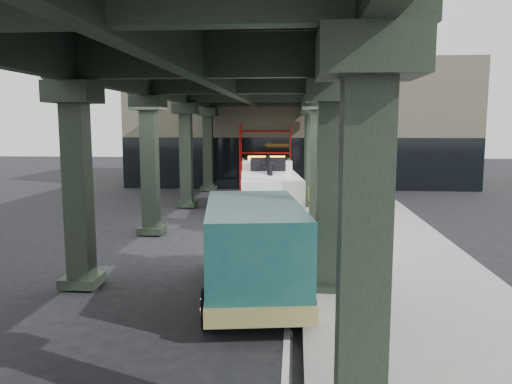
% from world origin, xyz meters
% --- Properties ---
extents(ground, '(90.00, 90.00, 0.00)m').
position_xyz_m(ground, '(0.00, 0.00, 0.00)').
color(ground, black).
rests_on(ground, ground).
extents(sidewalk, '(5.00, 40.00, 0.15)m').
position_xyz_m(sidewalk, '(4.50, 2.00, 0.07)').
color(sidewalk, gray).
rests_on(sidewalk, ground).
extents(lane_stripe, '(0.12, 38.00, 0.01)m').
position_xyz_m(lane_stripe, '(1.70, 2.00, 0.01)').
color(lane_stripe, silver).
rests_on(lane_stripe, ground).
extents(viaduct, '(7.40, 32.00, 6.40)m').
position_xyz_m(viaduct, '(-0.40, 2.00, 5.46)').
color(viaduct, black).
rests_on(viaduct, ground).
extents(building, '(22.00, 10.00, 8.00)m').
position_xyz_m(building, '(2.00, 20.00, 4.00)').
color(building, '#C6B793').
rests_on(building, ground).
extents(scaffolding, '(3.08, 0.88, 4.00)m').
position_xyz_m(scaffolding, '(0.00, 14.64, 2.11)').
color(scaffolding, '#B5150E').
rests_on(scaffolding, ground).
extents(tow_truck, '(3.06, 8.30, 2.66)m').
position_xyz_m(tow_truck, '(0.64, 6.08, 1.30)').
color(tow_truck, black).
rests_on(tow_truck, ground).
extents(towed_van, '(2.90, 5.81, 2.26)m').
position_xyz_m(towed_van, '(0.86, -4.38, 1.21)').
color(towed_van, '#124241').
rests_on(towed_van, ground).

